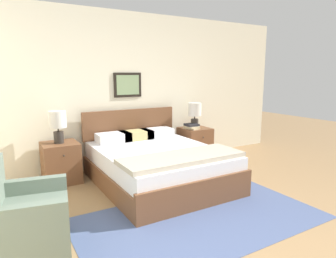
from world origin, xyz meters
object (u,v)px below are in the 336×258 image
(armchair, at_px, (25,223))
(table_lamp_by_door, at_px, (195,112))
(table_lamp_near_window, at_px, (58,123))
(nightstand_by_door, at_px, (195,143))
(bed, at_px, (157,164))
(nightstand_near_window, at_px, (61,163))

(armchair, distance_m, table_lamp_by_door, 3.56)
(table_lamp_near_window, bearing_deg, armchair, -110.05)
(nightstand_by_door, relative_size, table_lamp_by_door, 1.27)
(bed, height_order, nightstand_by_door, bed)
(bed, bearing_deg, nightstand_near_window, 147.96)
(nightstand_near_window, relative_size, table_lamp_near_window, 1.27)
(nightstand_by_door, bearing_deg, table_lamp_by_door, 174.64)
(bed, xyz_separation_m, table_lamp_by_door, (1.20, 0.76, 0.60))
(armchair, height_order, table_lamp_by_door, table_lamp_by_door)
(armchair, distance_m, nightstand_by_door, 3.52)
(bed, relative_size, nightstand_near_window, 3.46)
(nightstand_by_door, xyz_separation_m, table_lamp_by_door, (-0.01, 0.00, 0.59))
(bed, bearing_deg, table_lamp_by_door, 32.34)
(bed, height_order, armchair, bed)
(nightstand_by_door, xyz_separation_m, table_lamp_near_window, (-2.42, 0.00, 0.59))
(armchair, height_order, table_lamp_near_window, table_lamp_near_window)
(table_lamp_near_window, height_order, table_lamp_by_door, same)
(nightstand_by_door, relative_size, table_lamp_near_window, 1.27)
(bed, xyz_separation_m, armchair, (-1.85, -0.98, 0.02))
(table_lamp_by_door, bearing_deg, nightstand_by_door, -5.36)
(nightstand_by_door, distance_m, table_lamp_near_window, 2.50)
(armchair, bearing_deg, bed, 128.50)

